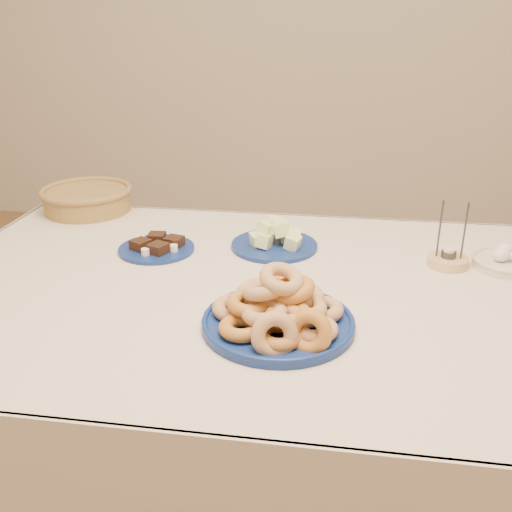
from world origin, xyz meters
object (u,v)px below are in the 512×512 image
candle_holder (448,260)px  egg_bowl (506,261)px  melon_plate (275,240)px  dining_table (259,323)px  wicker_basket (87,198)px  donut_platter (279,313)px  brownie_plate (157,247)px

candle_holder → egg_bowl: candle_holder is taller
candle_holder → melon_plate: bearing=173.1°
dining_table → wicker_basket: 0.84m
donut_platter → brownie_plate: donut_platter is taller
dining_table → egg_bowl: bearing=18.0°
egg_bowl → dining_table: bearing=-162.0°
dining_table → candle_holder: (0.48, 0.19, 0.12)m
melon_plate → egg_bowl: 0.62m
melon_plate → brownie_plate: (-0.33, -0.07, -0.01)m
donut_platter → candle_holder: 0.57m
dining_table → egg_bowl: 0.67m
donut_platter → candle_holder: bearing=44.2°
melon_plate → brownie_plate: bearing=-167.4°
brownie_plate → egg_bowl: size_ratio=1.16×
wicker_basket → dining_table: bearing=-36.6°
brownie_plate → candle_holder: bearing=1.2°
donut_platter → brownie_plate: size_ratio=1.52×
brownie_plate → wicker_basket: bearing=137.6°
dining_table → egg_bowl: egg_bowl is taller
donut_platter → candle_holder: size_ratio=2.15×
melon_plate → candle_holder: candle_holder is taller
dining_table → candle_holder: candle_holder is taller
dining_table → donut_platter: 0.26m
donut_platter → wicker_basket: size_ratio=0.95×
egg_bowl → wicker_basket: bearing=167.5°
donut_platter → dining_table: bearing=109.8°
candle_holder → egg_bowl: bearing=4.0°
dining_table → wicker_basket: size_ratio=4.25×
candle_holder → brownie_plate: bearing=-178.8°
dining_table → donut_platter: (0.07, -0.20, 0.14)m
dining_table → wicker_basket: bearing=143.4°
brownie_plate → donut_platter: bearing=-44.1°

